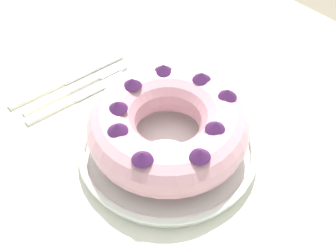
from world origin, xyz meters
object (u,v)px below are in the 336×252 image
object	(u,v)px
bundt_cake	(168,126)
fork	(85,84)
cake_knife	(71,100)
serving_knife	(61,83)
serving_dish	(168,147)

from	to	relation	value
bundt_cake	fork	size ratio (longest dim) A/B	1.13
bundt_cake	cake_knife	distance (m)	0.22
bundt_cake	fork	bearing A→B (deg)	-175.20
fork	serving_knife	xyz separation A→B (m)	(-0.03, -0.03, 0.00)
bundt_cake	cake_knife	xyz separation A→B (m)	(-0.21, -0.06, -0.06)
cake_knife	serving_knife	bearing A→B (deg)	168.53
serving_knife	cake_knife	bearing A→B (deg)	-12.08
bundt_cake	fork	distance (m)	0.24
serving_dish	bundt_cake	xyz separation A→B (m)	(0.00, -0.00, 0.05)
bundt_cake	cake_knife	size ratio (longest dim) A/B	1.19
fork	bundt_cake	bearing A→B (deg)	5.31
serving_dish	serving_knife	bearing A→B (deg)	-168.48
cake_knife	bundt_cake	bearing A→B (deg)	13.85
serving_dish	bundt_cake	world-z (taller)	bundt_cake
serving_knife	cake_knife	xyz separation A→B (m)	(0.06, -0.01, 0.00)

